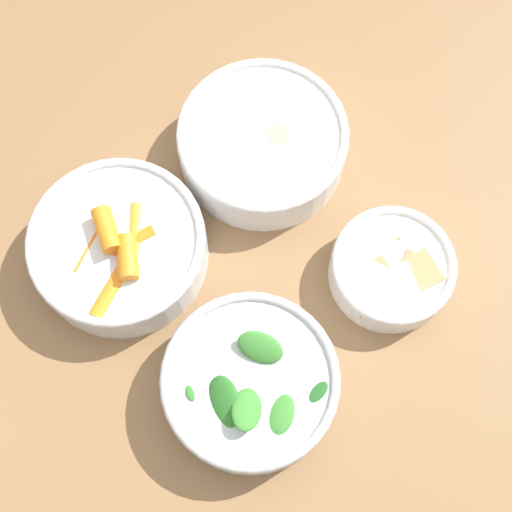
{
  "coord_description": "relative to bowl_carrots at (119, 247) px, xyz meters",
  "views": [
    {
      "loc": [
        -0.11,
        -0.23,
        1.48
      ],
      "look_at": [
        -0.02,
        -0.01,
        0.79
      ],
      "focal_mm": 50.0,
      "sensor_mm": 36.0,
      "label": 1
    }
  ],
  "objects": [
    {
      "name": "bowl_beans_hotdog",
      "position": [
        0.18,
        0.05,
        -0.0
      ],
      "size": [
        0.18,
        0.18,
        0.06
      ],
      "color": "white",
      "rests_on": "dining_table"
    },
    {
      "name": "ground_plane",
      "position": [
        0.14,
        -0.05,
        -0.79
      ],
      "size": [
        10.0,
        10.0,
        0.0
      ],
      "primitive_type": "plane",
      "color": "#4C4238"
    },
    {
      "name": "bowl_greens",
      "position": [
        0.07,
        -0.18,
        -0.0
      ],
      "size": [
        0.17,
        0.17,
        0.07
      ],
      "color": "silver",
      "rests_on": "dining_table"
    },
    {
      "name": "bowl_carrots",
      "position": [
        0.0,
        0.0,
        0.0
      ],
      "size": [
        0.18,
        0.18,
        0.07
      ],
      "color": "silver",
      "rests_on": "dining_table"
    },
    {
      "name": "dining_table",
      "position": [
        0.14,
        -0.05,
        -0.13
      ],
      "size": [
        1.35,
        0.94,
        0.76
      ],
      "color": "olive",
      "rests_on": "ground_plane"
    },
    {
      "name": "bowl_cookies",
      "position": [
        0.25,
        -0.13,
        -0.01
      ],
      "size": [
        0.13,
        0.13,
        0.04
      ],
      "color": "white",
      "rests_on": "dining_table"
    }
  ]
}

